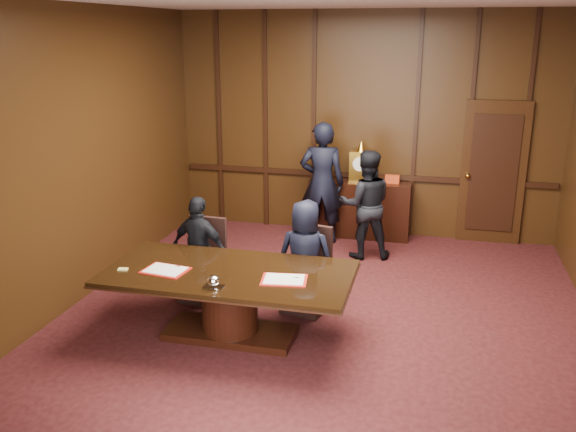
% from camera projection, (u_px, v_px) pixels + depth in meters
% --- Properties ---
extents(room, '(7.00, 7.04, 3.50)m').
position_uv_depth(room, '(331.00, 174.00, 6.45)').
color(room, black).
rests_on(room, ground).
extents(sideboard, '(1.60, 0.45, 1.54)m').
position_uv_depth(sideboard, '(359.00, 207.00, 9.73)').
color(sideboard, black).
rests_on(sideboard, ground).
extents(conference_table, '(2.62, 1.32, 0.76)m').
position_uv_depth(conference_table, '(229.00, 293.00, 6.48)').
color(conference_table, black).
rests_on(conference_table, ground).
extents(folder_left, '(0.50, 0.39, 0.02)m').
position_uv_depth(folder_left, '(165.00, 270.00, 6.41)').
color(folder_left, red).
rests_on(folder_left, conference_table).
extents(folder_right, '(0.50, 0.39, 0.02)m').
position_uv_depth(folder_right, '(284.00, 280.00, 6.16)').
color(folder_right, red).
rests_on(folder_right, conference_table).
extents(inkstand, '(0.20, 0.14, 0.12)m').
position_uv_depth(inkstand, '(213.00, 283.00, 5.98)').
color(inkstand, white).
rests_on(inkstand, conference_table).
extents(notepad, '(0.11, 0.09, 0.01)m').
position_uv_depth(notepad, '(123.00, 269.00, 6.43)').
color(notepad, '#DDCA6C').
rests_on(notepad, conference_table).
extents(chair_left, '(0.51, 0.51, 0.99)m').
position_uv_depth(chair_left, '(203.00, 275.00, 7.51)').
color(chair_left, black).
rests_on(chair_left, ground).
extents(chair_right, '(0.57, 0.57, 0.99)m').
position_uv_depth(chair_right, '(307.00, 285.00, 7.21)').
color(chair_right, black).
rests_on(chair_right, ground).
extents(signatory_left, '(0.82, 0.49, 1.31)m').
position_uv_depth(signatory_left, '(200.00, 250.00, 7.33)').
color(signatory_left, black).
rests_on(signatory_left, ground).
extents(signatory_right, '(0.67, 0.44, 1.35)m').
position_uv_depth(signatory_right, '(305.00, 257.00, 7.03)').
color(signatory_right, black).
rests_on(signatory_right, ground).
extents(witness_left, '(0.73, 0.52, 1.88)m').
position_uv_depth(witness_left, '(322.00, 183.00, 9.35)').
color(witness_left, black).
rests_on(witness_left, ground).
extents(witness_right, '(0.89, 0.76, 1.58)m').
position_uv_depth(witness_right, '(366.00, 205.00, 8.73)').
color(witness_right, black).
rests_on(witness_right, ground).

